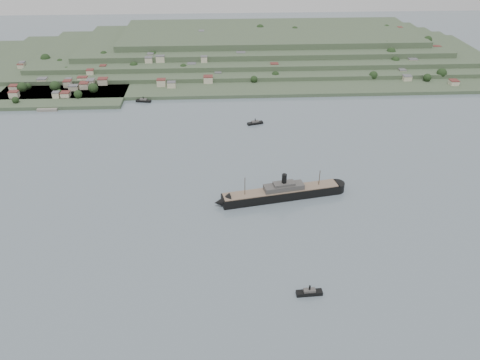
{
  "coord_description": "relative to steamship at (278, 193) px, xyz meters",
  "views": [
    {
      "loc": [
        -15.59,
        -288.94,
        203.88
      ],
      "look_at": [
        0.23,
        30.0,
        9.5
      ],
      "focal_mm": 35.0,
      "sensor_mm": 36.0,
      "label": 1
    }
  ],
  "objects": [
    {
      "name": "ground",
      "position": [
        -29.3,
        -16.23,
        -4.72
      ],
      "size": [
        1400.0,
        1400.0,
        0.0
      ],
      "primitive_type": "plane",
      "color": "slate",
      "rests_on": "ground"
    },
    {
      "name": "far_peninsula",
      "position": [
        -1.39,
        376.86,
        7.16
      ],
      "size": [
        760.0,
        309.0,
        30.0
      ],
      "color": "#344A31",
      "rests_on": "ground"
    },
    {
      "name": "tugboat",
      "position": [
        6.47,
        -104.33,
        -2.99
      ],
      "size": [
        15.94,
        5.05,
        7.08
      ],
      "color": "black",
      "rests_on": "ground"
    },
    {
      "name": "steamship",
      "position": [
        0.0,
        0.0,
        0.0
      ],
      "size": [
        105.91,
        31.03,
        25.58
      ],
      "color": "black",
      "rests_on": "ground"
    },
    {
      "name": "ferry_west",
      "position": [
        -131.19,
        208.77,
        -3.15
      ],
      "size": [
        17.95,
        7.87,
        6.51
      ],
      "color": "black",
      "rests_on": "ground"
    },
    {
      "name": "ferry_east",
      "position": [
        -6.94,
        140.83,
        -3.22
      ],
      "size": [
        17.24,
        9.14,
        6.23
      ],
      "color": "black",
      "rests_on": "ground"
    }
  ]
}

